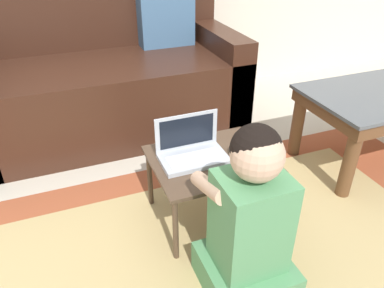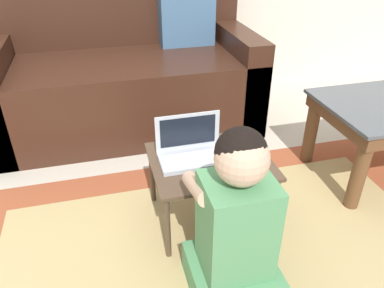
# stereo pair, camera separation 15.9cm
# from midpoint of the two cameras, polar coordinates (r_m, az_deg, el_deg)

# --- Properties ---
(ground_plane) EXTENTS (16.00, 16.00, 0.00)m
(ground_plane) POSITION_cam_midpoint_polar(r_m,az_deg,el_deg) (1.76, -3.73, -12.86)
(ground_plane) COLOR beige
(area_rug) EXTENTS (2.60, 1.36, 0.01)m
(area_rug) POSITION_cam_midpoint_polar(r_m,az_deg,el_deg) (1.68, 2.73, -15.31)
(area_rug) COLOR #9E4C2D
(area_rug) RESTS_ON ground_plane
(couch) EXTENTS (1.66, 0.81, 0.94)m
(couch) POSITION_cam_midpoint_polar(r_m,az_deg,el_deg) (2.52, -14.46, 9.35)
(couch) COLOR #381E14
(couch) RESTS_ON ground_plane
(laptop_desk) EXTENTS (0.51, 0.42, 0.33)m
(laptop_desk) POSITION_cam_midpoint_polar(r_m,az_deg,el_deg) (1.63, 0.08, -3.39)
(laptop_desk) COLOR #4C3828
(laptop_desk) RESTS_ON ground_plane
(laptop) EXTENTS (0.28, 0.17, 0.18)m
(laptop) POSITION_cam_midpoint_polar(r_m,az_deg,el_deg) (1.60, -2.85, -1.28)
(laptop) COLOR #B7BCC6
(laptop) RESTS_ON laptop_desk
(computer_mouse) EXTENTS (0.06, 0.09, 0.04)m
(computer_mouse) POSITION_cam_midpoint_polar(r_m,az_deg,el_deg) (1.63, 4.13, -1.07)
(computer_mouse) COLOR black
(computer_mouse) RESTS_ON laptop_desk
(person_seated) EXTENTS (0.31, 0.38, 0.70)m
(person_seated) POSITION_cam_midpoint_polar(r_m,az_deg,el_deg) (1.32, 5.24, -12.41)
(person_seated) COLOR #518E5B
(person_seated) RESTS_ON ground_plane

